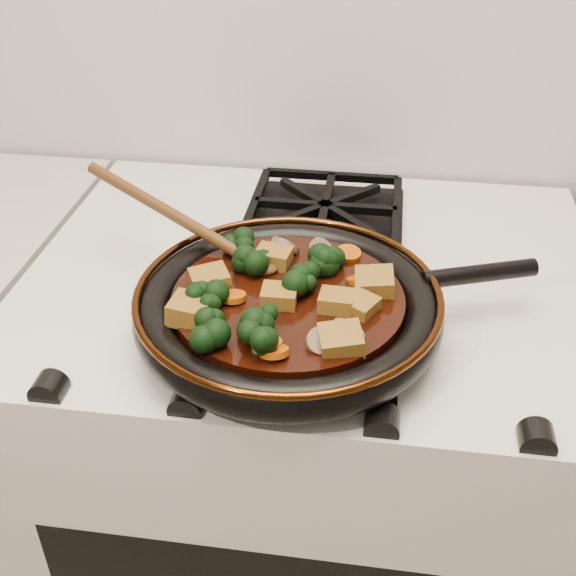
# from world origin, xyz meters

# --- Properties ---
(stove) EXTENTS (0.76, 0.60, 0.90)m
(stove) POSITION_xyz_m (0.00, 1.69, 0.45)
(stove) COLOR silver
(stove) RESTS_ON ground
(burner_grate_front) EXTENTS (0.23, 0.23, 0.03)m
(burner_grate_front) POSITION_xyz_m (0.00, 1.55, 0.91)
(burner_grate_front) COLOR black
(burner_grate_front) RESTS_ON stove
(burner_grate_back) EXTENTS (0.23, 0.23, 0.03)m
(burner_grate_back) POSITION_xyz_m (0.00, 1.83, 0.91)
(burner_grate_back) COLOR black
(burner_grate_back) RESTS_ON stove
(skillet) EXTENTS (0.46, 0.35, 0.05)m
(skillet) POSITION_xyz_m (-0.01, 1.54, 0.94)
(skillet) COLOR black
(skillet) RESTS_ON burner_grate_front
(braising_sauce) EXTENTS (0.26, 0.26, 0.02)m
(braising_sauce) POSITION_xyz_m (-0.01, 1.54, 0.95)
(braising_sauce) COLOR black
(braising_sauce) RESTS_ON skillet
(tofu_cube_0) EXTENTS (0.05, 0.05, 0.03)m
(tofu_cube_0) POSITION_xyz_m (-0.11, 1.49, 0.97)
(tofu_cube_0) COLOR brown
(tofu_cube_0) RESTS_ON braising_sauce
(tofu_cube_1) EXTENTS (0.05, 0.05, 0.03)m
(tofu_cube_1) POSITION_xyz_m (-0.10, 1.55, 0.97)
(tofu_cube_1) COLOR brown
(tofu_cube_1) RESTS_ON braising_sauce
(tofu_cube_2) EXTENTS (0.04, 0.04, 0.02)m
(tofu_cube_2) POSITION_xyz_m (-0.02, 1.53, 0.97)
(tofu_cube_2) COLOR brown
(tofu_cube_2) RESTS_ON braising_sauce
(tofu_cube_3) EXTENTS (0.05, 0.05, 0.02)m
(tofu_cube_3) POSITION_xyz_m (0.07, 1.52, 0.97)
(tofu_cube_3) COLOR brown
(tofu_cube_3) RESTS_ON braising_sauce
(tofu_cube_4) EXTENTS (0.05, 0.05, 0.03)m
(tofu_cube_4) POSITION_xyz_m (0.05, 1.46, 0.97)
(tofu_cube_4) COLOR brown
(tofu_cube_4) RESTS_ON braising_sauce
(tofu_cube_5) EXTENTS (0.04, 0.04, 0.02)m
(tofu_cube_5) POSITION_xyz_m (0.04, 1.53, 0.97)
(tofu_cube_5) COLOR brown
(tofu_cube_5) RESTS_ON braising_sauce
(tofu_cube_6) EXTENTS (0.05, 0.04, 0.03)m
(tofu_cube_6) POSITION_xyz_m (-0.04, 1.61, 0.97)
(tofu_cube_6) COLOR brown
(tofu_cube_6) RESTS_ON braising_sauce
(tofu_cube_7) EXTENTS (0.05, 0.05, 0.03)m
(tofu_cube_7) POSITION_xyz_m (0.08, 1.57, 0.97)
(tofu_cube_7) COLOR brown
(tofu_cube_7) RESTS_ON braising_sauce
(broccoli_floret_0) EXTENTS (0.08, 0.08, 0.07)m
(broccoli_floret_0) POSITION_xyz_m (-0.07, 1.45, 0.97)
(broccoli_floret_0) COLOR black
(broccoli_floret_0) RESTS_ON braising_sauce
(broccoli_floret_1) EXTENTS (0.08, 0.08, 0.05)m
(broccoli_floret_1) POSITION_xyz_m (0.02, 1.60, 0.97)
(broccoli_floret_1) COLOR black
(broccoli_floret_1) RESTS_ON braising_sauce
(broccoli_floret_2) EXTENTS (0.07, 0.07, 0.06)m
(broccoli_floret_2) POSITION_xyz_m (-0.00, 1.55, 0.97)
(broccoli_floret_2) COLOR black
(broccoli_floret_2) RESTS_ON braising_sauce
(broccoli_floret_3) EXTENTS (0.09, 0.09, 0.05)m
(broccoli_floret_3) POSITION_xyz_m (-0.06, 1.59, 0.97)
(broccoli_floret_3) COLOR black
(broccoli_floret_3) RESTS_ON braising_sauce
(broccoli_floret_4) EXTENTS (0.09, 0.08, 0.06)m
(broccoli_floret_4) POSITION_xyz_m (0.02, 1.60, 0.97)
(broccoli_floret_4) COLOR black
(broccoli_floret_4) RESTS_ON braising_sauce
(broccoli_floret_5) EXTENTS (0.08, 0.09, 0.07)m
(broccoli_floret_5) POSITION_xyz_m (-0.10, 1.50, 0.97)
(broccoli_floret_5) COLOR black
(broccoli_floret_5) RESTS_ON braising_sauce
(broccoli_floret_6) EXTENTS (0.08, 0.09, 0.06)m
(broccoli_floret_6) POSITION_xyz_m (-0.03, 1.47, 0.97)
(broccoli_floret_6) COLOR black
(broccoli_floret_6) RESTS_ON braising_sauce
(broccoli_floret_7) EXTENTS (0.08, 0.08, 0.06)m
(broccoli_floret_7) POSITION_xyz_m (-0.09, 1.62, 0.97)
(broccoli_floret_7) COLOR black
(broccoli_floret_7) RESTS_ON braising_sauce
(broccoli_floret_8) EXTENTS (0.07, 0.07, 0.06)m
(broccoli_floret_8) POSITION_xyz_m (-0.03, 1.44, 0.97)
(broccoli_floret_8) COLOR black
(broccoli_floret_8) RESTS_ON braising_sauce
(carrot_coin_0) EXTENTS (0.03, 0.03, 0.02)m
(carrot_coin_0) POSITION_xyz_m (-0.02, 1.45, 0.96)
(carrot_coin_0) COLOR #B54505
(carrot_coin_0) RESTS_ON braising_sauce
(carrot_coin_1) EXTENTS (0.03, 0.03, 0.02)m
(carrot_coin_1) POSITION_xyz_m (-0.01, 1.44, 0.96)
(carrot_coin_1) COLOR #B54505
(carrot_coin_1) RESTS_ON braising_sauce
(carrot_coin_2) EXTENTS (0.03, 0.03, 0.01)m
(carrot_coin_2) POSITION_xyz_m (-0.07, 1.52, 0.96)
(carrot_coin_2) COLOR #B54505
(carrot_coin_2) RESTS_ON braising_sauce
(carrot_coin_3) EXTENTS (0.03, 0.03, 0.02)m
(carrot_coin_3) POSITION_xyz_m (0.06, 1.58, 0.96)
(carrot_coin_3) COLOR #B54505
(carrot_coin_3) RESTS_ON braising_sauce
(carrot_coin_4) EXTENTS (0.03, 0.03, 0.01)m
(carrot_coin_4) POSITION_xyz_m (0.05, 1.63, 0.96)
(carrot_coin_4) COLOR #B54505
(carrot_coin_4) RESTS_ON braising_sauce
(mushroom_slice_0) EXTENTS (0.05, 0.05, 0.02)m
(mushroom_slice_0) POSITION_xyz_m (0.06, 1.48, 0.97)
(mushroom_slice_0) COLOR brown
(mushroom_slice_0) RESTS_ON braising_sauce
(mushroom_slice_1) EXTENTS (0.05, 0.04, 0.03)m
(mushroom_slice_1) POSITION_xyz_m (-0.03, 1.64, 0.97)
(mushroom_slice_1) COLOR brown
(mushroom_slice_1) RESTS_ON braising_sauce
(mushroom_slice_2) EXTENTS (0.04, 0.04, 0.03)m
(mushroom_slice_2) POSITION_xyz_m (0.02, 1.63, 0.97)
(mushroom_slice_2) COLOR brown
(mushroom_slice_2) RESTS_ON braising_sauce
(mushroom_slice_3) EXTENTS (0.04, 0.04, 0.02)m
(mushroom_slice_3) POSITION_xyz_m (0.03, 1.46, 0.97)
(mushroom_slice_3) COLOR brown
(mushroom_slice_3) RESTS_ON braising_sauce
(wooden_spoon) EXTENTS (0.16, 0.10, 0.27)m
(wooden_spoon) POSITION_xyz_m (-0.13, 1.63, 0.98)
(wooden_spoon) COLOR #4F2D11
(wooden_spoon) RESTS_ON braising_sauce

